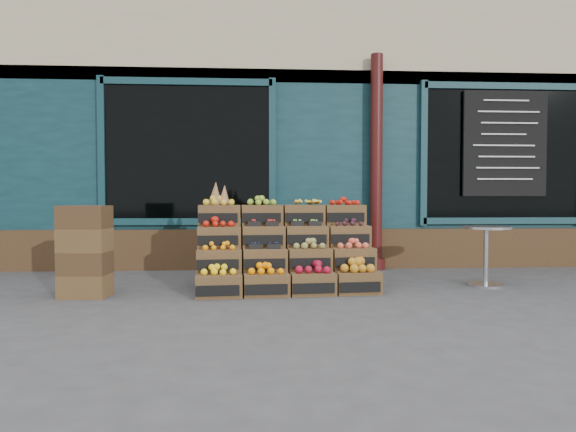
{
  "coord_description": "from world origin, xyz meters",
  "views": [
    {
      "loc": [
        -0.54,
        -5.06,
        1.05
      ],
      "look_at": [
        -0.2,
        0.7,
        0.85
      ],
      "focal_mm": 30.0,
      "sensor_mm": 36.0,
      "label": 1
    }
  ],
  "objects": [
    {
      "name": "spare_crates",
      "position": [
        -2.41,
        0.2,
        0.49
      ],
      "size": [
        0.51,
        0.37,
        0.98
      ],
      "rotation": [
        0.0,
        0.0,
        -0.07
      ],
      "color": "brown",
      "rests_on": "ground"
    },
    {
      "name": "ground",
      "position": [
        0.0,
        0.0,
        0.0
      ],
      "size": [
        60.0,
        60.0,
        0.0
      ],
      "primitive_type": "plane",
      "color": "#404042",
      "rests_on": "ground"
    },
    {
      "name": "shop_facade",
      "position": [
        0.0,
        5.11,
        2.4
      ],
      "size": [
        12.0,
        6.24,
        4.8
      ],
      "color": "#103239",
      "rests_on": "ground"
    },
    {
      "name": "shopkeeper",
      "position": [
        -2.04,
        2.69,
        0.88
      ],
      "size": [
        0.75,
        0.62,
        1.77
      ],
      "primitive_type": "imported",
      "rotation": [
        0.0,
        0.0,
        2.79
      ],
      "color": "#1C632A",
      "rests_on": "ground"
    },
    {
      "name": "bistro_table",
      "position": [
        2.19,
        0.58,
        0.45
      ],
      "size": [
        0.58,
        0.58,
        0.72
      ],
      "rotation": [
        0.0,
        0.0,
        0.27
      ],
      "color": "silver",
      "rests_on": "ground"
    },
    {
      "name": "crate_display",
      "position": [
        -0.25,
        0.59,
        0.39
      ],
      "size": [
        2.08,
        1.12,
        1.26
      ],
      "rotation": [
        0.0,
        0.0,
        0.07
      ],
      "color": "brown",
      "rests_on": "ground"
    }
  ]
}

